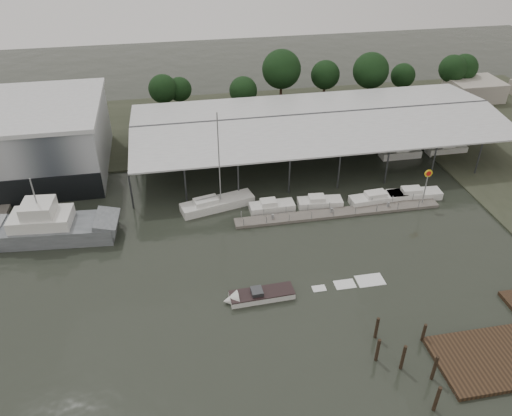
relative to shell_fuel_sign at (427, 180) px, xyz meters
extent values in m
plane|color=#242921|center=(-27.00, -9.99, -3.93)|extent=(200.00, 200.00, 0.00)
cube|color=#373B2C|center=(-27.00, 32.01, -3.83)|extent=(140.00, 30.00, 0.30)
cube|color=#9CA0A6|center=(-55.00, 20.01, 1.07)|extent=(24.00, 20.00, 10.00)
cube|color=black|center=(-55.00, 9.96, -1.93)|extent=(24.00, 0.30, 4.00)
cube|color=silver|center=(-55.00, 20.01, 6.27)|extent=(24.50, 20.50, 0.60)
cube|color=#313437|center=(-10.00, 18.01, 2.84)|extent=(58.00, 0.40, 0.30)
cylinder|color=#313437|center=(-39.00, 6.51, -1.18)|extent=(0.24, 0.24, 5.50)
cylinder|color=#313437|center=(-39.00, 29.51, -1.18)|extent=(0.24, 0.24, 5.50)
cylinder|color=#313437|center=(19.00, 29.51, -1.18)|extent=(0.24, 0.24, 5.50)
cube|color=slate|center=(-12.00, 0.01, -3.73)|extent=(28.00, 2.00, 0.40)
cylinder|color=gray|center=(-25.00, -0.89, -3.13)|extent=(0.10, 0.10, 1.20)
cylinder|color=gray|center=(1.00, 0.91, -3.13)|extent=(0.10, 0.10, 1.20)
cube|color=gray|center=(-13.00, 0.01, -3.23)|extent=(0.30, 0.30, 0.70)
cylinder|color=gray|center=(0.00, 0.01, -1.43)|extent=(0.16, 0.16, 5.00)
cylinder|color=yellow|center=(0.00, 0.01, 1.07)|extent=(1.10, 0.12, 1.10)
cylinder|color=red|center=(0.00, -0.06, 1.07)|extent=(0.70, 0.05, 0.70)
cube|color=#392717|center=(-5.00, -25.99, -3.73)|extent=(12.00, 7.00, 0.50)
cube|color=#9D968A|center=(28.00, 35.01, -1.93)|extent=(10.00, 8.00, 4.00)
cube|color=slate|center=(-48.69, 1.54, -3.03)|extent=(15.66, 6.33, 2.40)
cube|color=slate|center=(-41.97, 1.01, -2.03)|extent=(3.33, 5.14, 1.75)
cube|color=silver|center=(-49.60, 1.62, -1.24)|extent=(7.51, 4.82, 1.80)
cube|color=silver|center=(-49.60, 1.62, 0.47)|extent=(3.95, 3.92, 1.61)
cylinder|color=gray|center=(-49.60, 1.62, 2.87)|extent=(0.18, 0.18, 3.50)
cube|color=white|center=(-27.70, 4.53, -3.43)|extent=(10.35, 4.87, 1.40)
cube|color=silver|center=(-29.26, 4.16, -2.53)|extent=(3.54, 2.49, 0.80)
cylinder|color=gray|center=(-27.21, 4.65, 3.46)|extent=(0.16, 0.16, 12.73)
cylinder|color=gray|center=(-28.96, 4.23, -2.03)|extent=(3.43, 0.93, 0.12)
cube|color=white|center=(-25.14, -13.85, -3.58)|extent=(6.98, 2.29, 0.90)
cone|color=white|center=(-28.52, -13.99, -3.58)|extent=(1.68, 2.06, 2.00)
cube|color=black|center=(-25.14, -13.85, -3.18)|extent=(6.98, 2.35, 0.12)
cube|color=#313437|center=(-25.70, -13.88, -2.93)|extent=(1.26, 1.45, 0.50)
cube|color=white|center=(-18.70, -13.58, -3.91)|extent=(2.30, 1.50, 0.04)
cube|color=white|center=(-15.70, -13.46, -3.91)|extent=(3.10, 2.00, 0.04)
cube|color=white|center=(-12.70, -13.33, -3.91)|extent=(3.90, 2.50, 0.04)
cube|color=white|center=(-20.55, 2.52, -3.43)|extent=(6.09, 2.33, 1.10)
cube|color=silver|center=(-21.05, 2.52, -2.63)|extent=(2.15, 1.65, 0.70)
cube|color=white|center=(-13.89, 2.36, -3.43)|extent=(6.21, 2.69, 1.10)
cube|color=silver|center=(-14.39, 2.36, -2.63)|extent=(2.24, 1.78, 0.70)
cube|color=white|center=(-5.64, 1.87, -3.43)|extent=(8.21, 2.73, 1.10)
cube|color=silver|center=(-6.14, 1.87, -2.63)|extent=(2.93, 1.79, 0.70)
cube|color=white|center=(-0.31, 1.98, -3.43)|extent=(7.70, 2.65, 1.10)
cube|color=silver|center=(-0.81, 1.98, -2.63)|extent=(2.74, 1.76, 0.70)
cylinder|color=black|center=(-14.40, -25.23, -2.75)|extent=(0.32, 0.32, 3.55)
cylinder|color=black|center=(-12.15, -26.81, -2.76)|extent=(0.32, 0.32, 3.53)
cylinder|color=black|center=(-16.27, -23.91, -2.89)|extent=(0.32, 0.32, 3.28)
cylinder|color=black|center=(-15.29, -21.28, -2.94)|extent=(0.32, 0.32, 3.18)
cylinder|color=black|center=(-10.95, -22.48, -3.16)|extent=(0.32, 0.32, 2.73)
cylinder|color=black|center=(-13.46, -29.77, -2.76)|extent=(0.32, 0.32, 3.54)
cylinder|color=#301E15|center=(-33.65, 37.92, -2.04)|extent=(0.50, 0.50, 3.77)
sphere|color=black|center=(-33.65, 37.92, 1.35)|extent=(5.28, 5.28, 5.28)
cylinder|color=#301E15|center=(-30.60, 39.09, -2.30)|extent=(0.50, 0.50, 3.25)
sphere|color=black|center=(-30.60, 39.09, 0.63)|extent=(4.56, 4.56, 4.56)
cylinder|color=#301E15|center=(-19.15, 34.78, -2.10)|extent=(0.50, 0.50, 3.66)
sphere|color=black|center=(-19.15, 34.78, 1.19)|extent=(5.12, 5.12, 5.12)
cylinder|color=#301E15|center=(-11.14, 38.62, -1.28)|extent=(0.50, 0.50, 5.28)
sphere|color=black|center=(-11.14, 38.62, 3.47)|extent=(7.40, 7.40, 7.40)
cylinder|color=#301E15|center=(-2.21, 39.06, -1.92)|extent=(0.50, 0.50, 4.01)
sphere|color=black|center=(-2.21, 39.06, 1.69)|extent=(5.62, 5.62, 5.62)
cylinder|color=#301E15|center=(5.94, 36.35, -1.48)|extent=(0.50, 0.50, 4.90)
sphere|color=black|center=(5.94, 36.35, 2.93)|extent=(6.86, 6.86, 6.86)
cylinder|color=#301E15|center=(13.67, 38.13, -2.21)|extent=(0.50, 0.50, 3.43)
sphere|color=black|center=(13.67, 38.13, 0.88)|extent=(4.81, 4.81, 4.81)
cylinder|color=#301E15|center=(24.27, 38.11, -1.94)|extent=(0.50, 0.50, 3.97)
sphere|color=black|center=(24.27, 38.11, 1.63)|extent=(5.56, 5.56, 5.56)
cylinder|color=#301E15|center=(27.02, 38.58, -1.97)|extent=(0.50, 0.50, 3.92)
sphere|color=black|center=(27.02, 38.58, 1.56)|extent=(5.48, 5.48, 5.48)
camera|label=1|loc=(-32.92, -52.36, 33.54)|focal=35.00mm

